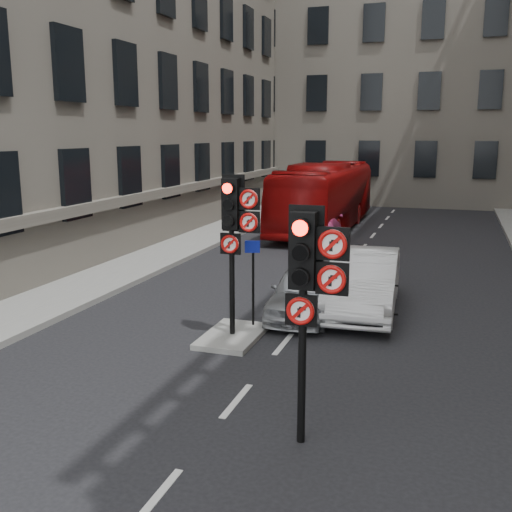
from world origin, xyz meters
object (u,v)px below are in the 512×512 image
Objects in this scene: signal_far at (235,221)px; motorcycle at (388,300)px; car_silver at (304,291)px; car_white at (364,281)px; car_pink at (320,234)px; motorcyclist at (359,271)px; bus_red at (325,196)px; signal_near at (309,276)px; info_sign at (253,271)px.

motorcycle is (3.13, 2.26, -2.13)m from signal_far.
motorcycle is at bearing -2.65° from car_silver.
car_pink is at bearing 106.50° from car_white.
car_white is 1.17× the size of car_pink.
motorcyclist is (1.04, 2.20, 0.13)m from car_silver.
car_white is 0.42× the size of bus_red.
motorcyclist is (-0.34, 1.34, -0.03)m from car_white.
motorcycle is (0.53, 6.26, -2.01)m from signal_near.
bus_red reaches higher than car_silver.
car_pink is 5.08m from bus_red.
car_white is 1.38m from motorcyclist.
signal_near is at bearing -77.95° from bus_red.
signal_far is 4.41m from motorcycle.
bus_red is at bearing 94.91° from signal_far.
bus_red is 14.61m from motorcycle.
car_silver is 9.10m from car_pink.
info_sign is at bearing -123.14° from car_silver.
car_silver is at bearing -151.41° from car_white.
motorcycle is 0.94× the size of info_sign.
bus_red reaches higher than car_white.
motorcycle is (0.73, -0.84, -0.22)m from car_white.
car_silver is at bearing -79.33° from bus_red.
motorcyclist is (-0.54, 8.44, -1.82)m from signal_near.
signal_near reaches higher than car_white.
motorcyclist is at bearing 100.73° from car_white.
car_white is 2.51× the size of motorcycle.
info_sign is at bearing 78.01° from signal_far.
bus_red is at bearing 102.83° from car_white.
motorcycle is at bearing -71.12° from bus_red.
motorcyclist is (2.06, 4.44, -1.94)m from signal_far.
bus_red is at bearing 95.12° from car_pink.
bus_red is 15.46m from info_sign.
signal_far is 16.22m from bus_red.
car_silver is 14.12m from bus_red.
signal_near is at bearing -91.77° from car_white.
signal_far reaches higher than signal_near.
signal_near is 1.76× the size of info_sign.
car_silver is 1.64m from car_white.
car_silver is at bearing 65.54° from signal_far.
car_white is (1.38, 0.86, 0.16)m from car_silver.
motorcycle is at bearing -72.50° from car_pink.
signal_far reaches higher than bus_red.
bus_red is at bearing 110.29° from motorcycle.
signal_near is 6.60m from motorcycle.
motorcycle is 2.43m from motorcyclist.
motorcycle is at bearing 35.89° from signal_far.
car_pink reaches higher than motorcycle.
signal_near reaches higher than car_pink.
signal_far reaches higher than info_sign.
signal_near is 1.00× the size of signal_far.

